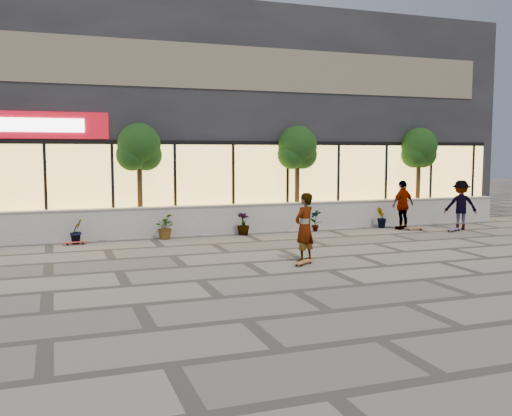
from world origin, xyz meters
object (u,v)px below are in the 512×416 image
object	(u,v)px
tree_east	(419,150)
skateboard_right_far	(454,229)
skater_right_far	(461,205)
tree_mideast	(297,150)
skater_right_near	(403,205)
skateboard_center	(304,262)
skater_center	(304,227)
tree_midwest	(139,150)
skateboard_left	(75,242)
skateboard_right_near	(415,228)

from	to	relation	value
tree_east	skateboard_right_far	world-z (taller)	tree_east
skater_right_far	skateboard_right_far	size ratio (longest dim) A/B	2.30
tree_east	skater_right_far	xyz separation A→B (m)	(0.09, -2.58, -2.06)
tree_mideast	skater_right_near	bearing A→B (deg)	-28.39
skater_right_near	skateboard_center	world-z (taller)	skater_right_near
tree_east	skater_center	xyz separation A→B (m)	(-8.09, -6.41, -2.07)
tree_midwest	skateboard_left	bearing A→B (deg)	-146.42
skateboard_center	skateboard_right_far	size ratio (longest dim) A/B	0.92
tree_mideast	skateboard_right_far	xyz separation A→B (m)	(4.99, -2.98, -2.91)
tree_east	skater_center	size ratio (longest dim) A/B	2.13
skateboard_right_near	skateboard_center	bearing A→B (deg)	-128.63
tree_midwest	skateboard_center	bearing A→B (deg)	-64.97
skater_right_far	skateboard_left	distance (m)	13.91
skateboard_right_near	skater_center	bearing A→B (deg)	-130.37
skateboard_left	tree_midwest	bearing A→B (deg)	25.95
tree_midwest	skater_right_far	world-z (taller)	tree_midwest
tree_mideast	skater_right_far	xyz separation A→B (m)	(5.59, -2.58, -2.06)
skater_right_near	skateboard_right_far	distance (m)	2.03
tree_mideast	tree_midwest	bearing A→B (deg)	180.00
skateboard_center	skateboard_right_near	size ratio (longest dim) A/B	0.93
tree_midwest	skater_right_near	distance (m)	9.91
tree_east	skateboard_right_far	size ratio (longest dim) A/B	4.87
tree_east	skater_center	world-z (taller)	tree_east
skater_right_far	skateboard_center	world-z (taller)	skater_right_far
tree_mideast	skater_right_far	size ratio (longest dim) A/B	2.11
tree_east	skater_right_far	bearing A→B (deg)	-88.09
skater_center	skateboard_right_far	distance (m)	8.36
tree_east	skateboard_right_near	size ratio (longest dim) A/B	4.97
skater_right_near	skater_right_far	world-z (taller)	skater_right_near
skater_center	skateboard_center	bearing A→B (deg)	34.99
skater_right_near	skateboard_center	size ratio (longest dim) A/B	2.52
skater_right_near	skateboard_right_near	world-z (taller)	skater_right_near
skater_right_near	skateboard_right_near	bearing A→B (deg)	115.41
tree_east	skateboard_right_near	distance (m)	4.05
tree_mideast	skateboard_right_far	bearing A→B (deg)	-30.90
skateboard_right_near	skateboard_left	bearing A→B (deg)	-166.99
tree_mideast	skater_right_far	bearing A→B (deg)	-24.81
skateboard_center	skater_right_near	bearing A→B (deg)	3.34
skateboard_center	skateboard_right_near	distance (m)	8.05
skateboard_center	tree_east	bearing A→B (deg)	4.71
skater_center	skater_right_far	bearing A→B (deg)	176.43
skateboard_left	skateboard_right_near	bearing A→B (deg)	-11.15
skater_center	skateboard_center	world-z (taller)	skater_center
skater_center	skateboard_center	size ratio (longest dim) A/B	2.49
skater_center	skateboard_right_near	size ratio (longest dim) A/B	2.33
skateboard_left	skateboard_right_near	distance (m)	12.09
skateboard_left	skateboard_right_far	world-z (taller)	skateboard_right_far
skater_right_near	skater_right_far	xyz separation A→B (m)	(2.08, -0.69, -0.00)
skateboard_right_far	skater_center	bearing A→B (deg)	-178.89
skateboard_right_near	skateboard_right_far	world-z (taller)	skateboard_right_far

